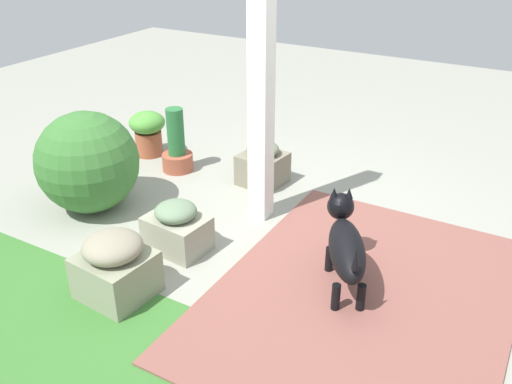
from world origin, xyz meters
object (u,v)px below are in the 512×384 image
(terracotta_pot_broad, at_px, (148,131))
(stone_planter_mid, at_px, (177,228))
(stone_planter_nearest, at_px, (263,164))
(stone_planter_far, at_px, (115,266))
(round_shrub, at_px, (88,162))
(terracotta_pot_tall, at_px, (177,148))
(dog, at_px, (346,244))
(porch_pillar, at_px, (261,94))

(terracotta_pot_broad, bearing_deg, stone_planter_mid, 135.96)
(stone_planter_nearest, bearing_deg, stone_planter_far, 89.21)
(round_shrub, bearing_deg, stone_planter_mid, 171.06)
(terracotta_pot_tall, relative_size, dog, 0.78)
(stone_planter_nearest, relative_size, dog, 0.54)
(terracotta_pot_broad, xyz_separation_m, terracotta_pot_tall, (-0.47, 0.15, -0.04))
(porch_pillar, xyz_separation_m, dog, (-0.94, 0.55, -0.70))
(stone_planter_nearest, height_order, round_shrub, round_shrub)
(porch_pillar, xyz_separation_m, stone_planter_nearest, (0.27, -0.53, -0.84))
(porch_pillar, relative_size, stone_planter_mid, 4.36)
(stone_planter_far, bearing_deg, round_shrub, -38.56)
(stone_planter_mid, bearing_deg, stone_planter_far, 88.67)
(stone_planter_far, height_order, dog, dog)
(terracotta_pot_broad, bearing_deg, stone_planter_nearest, -179.98)
(stone_planter_far, bearing_deg, terracotta_pot_broad, -55.64)
(stone_planter_far, distance_m, terracotta_pot_broad, 2.29)
(porch_pillar, height_order, terracotta_pot_tall, porch_pillar)
(porch_pillar, bearing_deg, dog, 149.37)
(stone_planter_far, distance_m, round_shrub, 1.27)
(dog, bearing_deg, terracotta_pot_tall, -24.23)
(stone_planter_mid, distance_m, dog, 1.24)
(stone_planter_nearest, height_order, terracotta_pot_tall, terracotta_pot_tall)
(stone_planter_far, bearing_deg, stone_planter_mid, -91.33)
(terracotta_pot_broad, distance_m, dog, 2.75)
(dog, bearing_deg, round_shrub, 0.68)
(terracotta_pot_tall, bearing_deg, stone_planter_far, 115.25)
(round_shrub, distance_m, terracotta_pot_tall, 0.98)
(porch_pillar, relative_size, round_shrub, 2.47)
(porch_pillar, distance_m, stone_planter_nearest, 1.03)
(stone_planter_nearest, bearing_deg, terracotta_pot_broad, 0.02)
(stone_planter_far, distance_m, terracotta_pot_tall, 1.92)
(porch_pillar, distance_m, terracotta_pot_broad, 1.84)
(terracotta_pot_tall, bearing_deg, round_shrub, 80.21)
(stone_planter_mid, xyz_separation_m, dog, (-1.22, -0.18, 0.15))
(stone_planter_far, relative_size, dog, 0.60)
(stone_planter_mid, bearing_deg, porch_pillar, -111.17)
(terracotta_pot_tall, bearing_deg, terracotta_pot_broad, -18.12)
(stone_planter_mid, bearing_deg, terracotta_pot_tall, -53.08)
(porch_pillar, relative_size, stone_planter_far, 4.38)
(stone_planter_nearest, xyz_separation_m, stone_planter_mid, (0.01, 1.26, -0.01))
(stone_planter_far, bearing_deg, porch_pillar, -102.41)
(porch_pillar, bearing_deg, stone_planter_nearest, -62.47)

